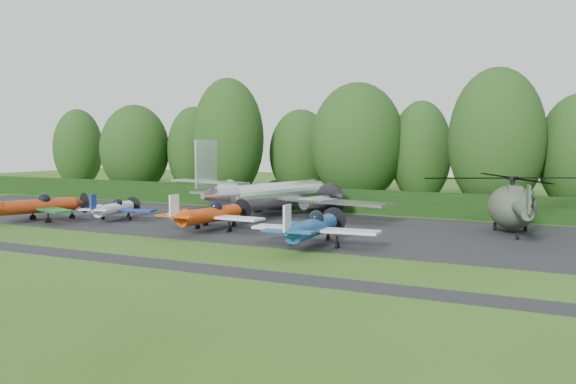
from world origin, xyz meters
The scene contains 18 objects.
ground centered at (0.00, 0.00, 0.00)m, with size 160.00×160.00×0.00m, color #2B4B15.
apron centered at (0.00, 10.00, 0.00)m, with size 70.00×18.00×0.01m, color black.
taxiway_verge centered at (0.00, -6.00, 0.00)m, with size 70.00×2.00×0.00m, color black.
hedgerow centered at (0.00, 21.00, 0.00)m, with size 90.00×1.60×2.00m, color black.
transport_plane centered at (2.04, 14.59, 1.86)m, with size 20.84×15.98×6.68m.
light_plane_red centered at (-12.79, 3.06, 1.27)m, with size 7.96×8.37×3.06m.
light_plane_white centered at (-7.81, 6.40, 1.01)m, with size 6.30×6.62×2.42m.
light_plane_orange centered at (2.34, 4.91, 1.22)m, with size 7.64×8.03×2.93m.
light_plane_blue centered at (11.59, 2.04, 1.25)m, with size 7.82×8.22×3.00m.
helicopter centered at (21.12, 13.93, 2.11)m, with size 12.19×14.27×3.93m.
tree_1 centered at (9.62, 31.87, 5.19)m, with size 6.11×6.11×10.41m.
tree_3 centered at (-24.55, 28.22, 5.32)m, with size 8.30×8.30×10.67m.
tree_4 centered at (17.83, 26.89, 6.41)m, with size 8.40×8.40×12.83m.
tree_6 centered at (-37.28, 31.55, 5.27)m, with size 6.53×6.53×10.57m.
tree_7 centered at (3.57, 29.69, 6.15)m, with size 9.56×9.56×12.31m.
tree_8 centered at (-10.37, 26.97, 6.56)m, with size 7.78×7.78×13.14m.
tree_9 centered at (-17.71, 30.80, 5.19)m, with size 6.35×6.35×10.40m.
tree_10 centered at (-4.64, 33.26, 4.94)m, with size 7.19×7.19×9.89m.
Camera 1 is at (27.70, -31.99, 6.40)m, focal length 40.00 mm.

